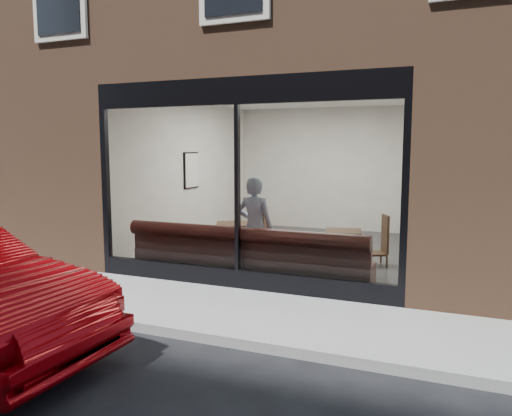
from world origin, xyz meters
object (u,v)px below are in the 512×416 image
at_px(cafe_table_right, 343,232).
at_px(cafe_chair_right, 374,253).
at_px(cafe_chair_left, 256,243).
at_px(person, 255,227).
at_px(cafe_table_left, 234,224).
at_px(banquette, 248,268).

relative_size(cafe_table_right, cafe_chair_right, 1.61).
xyz_separation_m(cafe_table_right, cafe_chair_left, (-1.99, 0.89, -0.50)).
distance_m(cafe_chair_left, cafe_chair_right, 2.40).
relative_size(person, cafe_table_left, 2.61).
height_order(person, cafe_table_right, person).
distance_m(person, cafe_table_left, 1.06).
xyz_separation_m(person, cafe_table_left, (-0.73, 0.76, -0.11)).
bearing_deg(banquette, cafe_chair_left, 108.95).
bearing_deg(person, cafe_chair_right, -139.50).
bearing_deg(cafe_chair_left, cafe_chair_right, 167.01).
height_order(cafe_chair_left, cafe_chair_right, cafe_chair_left).
height_order(banquette, cafe_table_left, cafe_table_left).
xyz_separation_m(cafe_table_left, cafe_table_right, (2.06, -0.01, 0.00)).
distance_m(cafe_table_right, cafe_chair_left, 2.23).
bearing_deg(person, banquette, 92.56).
bearing_deg(cafe_chair_right, cafe_table_right, 36.97).
bearing_deg(cafe_chair_right, person, 16.53).
bearing_deg(cafe_chair_right, banquette, 22.43).
bearing_deg(cafe_table_right, cafe_table_left, 179.82).
relative_size(cafe_table_left, cafe_chair_right, 1.74).
xyz_separation_m(banquette, person, (-0.02, 0.33, 0.62)).
height_order(banquette, cafe_table_right, cafe_table_right).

